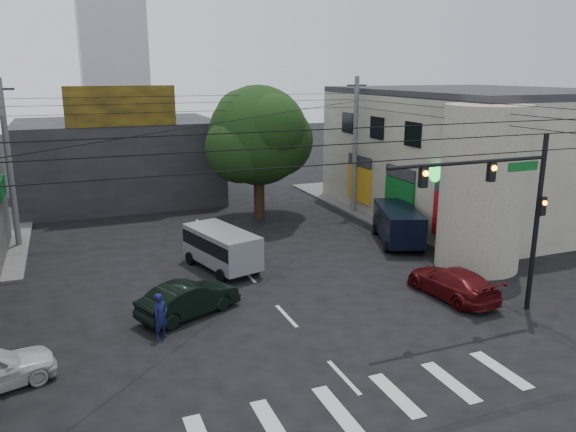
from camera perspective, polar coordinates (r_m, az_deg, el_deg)
ground at (r=21.15m, az=1.87°, el=-12.22°), size 160.00×160.00×0.00m
sidewalk_far_right at (r=44.61m, az=13.93°, el=1.88°), size 16.00×16.00×0.15m
building_right at (r=40.05m, az=18.42°, el=5.87°), size 14.00×18.00×8.00m
corner_column at (r=28.81m, az=19.09°, el=2.68°), size 4.00×4.00×8.00m
building_far at (r=43.92m, az=-16.83°, el=5.38°), size 14.00×10.00×6.00m
billboard at (r=38.62m, az=-16.61°, el=10.65°), size 7.00×0.30×2.60m
street_tree at (r=36.43m, az=-3.02°, el=8.13°), size 6.40×6.40×8.70m
traffic_gantry at (r=22.92m, az=21.28°, el=1.73°), size 7.10×0.35×7.20m
utility_pole_far_left at (r=33.77m, az=-26.46°, el=4.63°), size 0.32×0.32×9.20m
utility_pole_far_right at (r=38.21m, az=6.83°, el=7.03°), size 0.32×0.32×9.20m
dark_sedan at (r=22.98m, az=-10.04°, el=-8.29°), size 4.63×5.32×1.39m
maroon_sedan at (r=25.38m, az=16.33°, el=-6.51°), size 2.60×4.87×1.33m
silver_minivan at (r=27.82m, az=-6.74°, el=-3.43°), size 5.56×4.22×1.98m
navy_van at (r=32.36m, az=11.11°, el=-0.97°), size 6.39×5.28×2.05m
traffic_officer at (r=21.22m, az=-12.80°, el=-9.90°), size 1.03×1.01×1.75m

